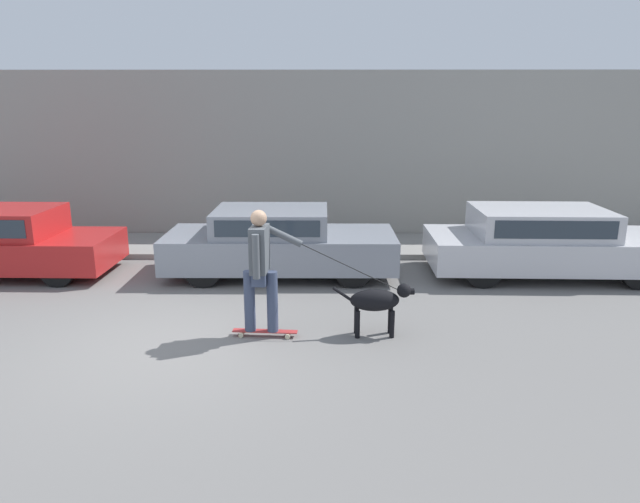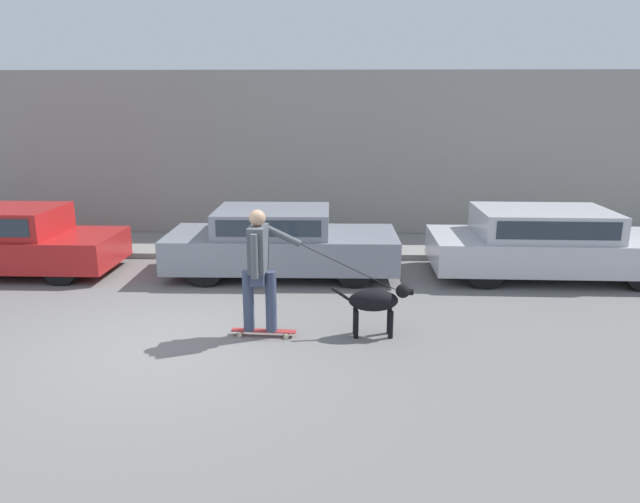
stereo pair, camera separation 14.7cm
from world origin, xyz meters
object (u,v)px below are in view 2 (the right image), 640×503
object	(u,v)px
parked_car_0	(13,242)
parked_car_2	(548,243)
dog	(376,301)
skateboarder	(260,266)
parked_car_1	(280,243)

from	to	relation	value
parked_car_0	parked_car_2	bearing A→B (deg)	1.06
dog	skateboarder	world-z (taller)	skateboarder
parked_car_1	skateboarder	distance (m)	3.04
dog	skateboarder	distance (m)	1.70
parked_car_2	dog	distance (m)	4.55
parked_car_0	dog	distance (m)	7.40
dog	skateboarder	bearing A→B (deg)	-179.76
parked_car_2	skateboarder	size ratio (longest dim) A/B	1.85
parked_car_2	skateboarder	bearing A→B (deg)	-147.68
parked_car_0	skateboarder	distance (m)	5.99
parked_car_2	dog	xyz separation A→B (m)	(-3.45, -2.97, -0.13)
parked_car_0	dog	size ratio (longest dim) A/B	3.43
parked_car_0	parked_car_1	size ratio (longest dim) A/B	0.91
parked_car_0	skateboarder	xyz separation A→B (m)	(5.16, -3.02, 0.41)
parked_car_2	skateboarder	world-z (taller)	skateboarder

